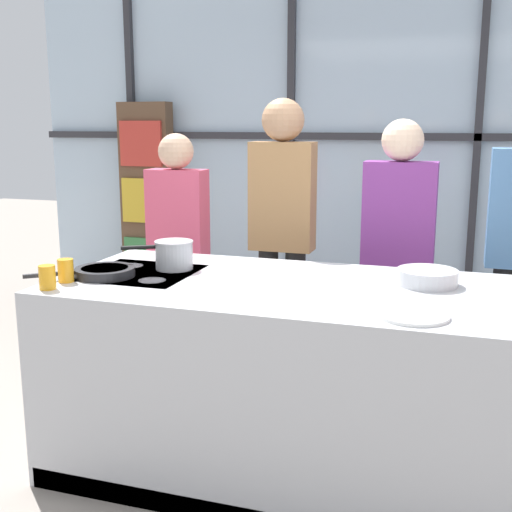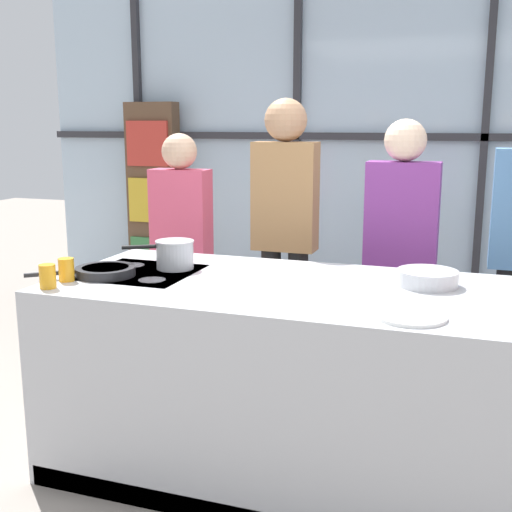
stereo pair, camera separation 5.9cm
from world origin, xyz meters
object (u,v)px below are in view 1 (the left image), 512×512
spectator_far_left (178,239)px  juice_glass_near (47,277)px  saucepan (174,254)px  juice_glass_far (66,271)px  spectator_center_left (282,223)px  spectator_center_right (398,245)px  white_plate (413,315)px  frying_pan (103,272)px  mixing_bowl (427,277)px

spectator_far_left → juice_glass_near: size_ratio=14.74×
saucepan → juice_glass_far: 0.54m
spectator_center_left → spectator_center_right: 0.70m
saucepan → juice_glass_near: size_ratio=3.05×
juice_glass_far → white_plate: bearing=-2.4°
spectator_far_left → juice_glass_near: spectator_far_left is taller
spectator_far_left → spectator_center_left: size_ratio=0.89×
spectator_center_right → white_plate: bearing=98.2°
juice_glass_near → spectator_center_left: bearing=62.4°
frying_pan → white_plate: (1.47, -0.21, -0.02)m
saucepan → juice_glass_near: bearing=-124.0°
spectator_far_left → frying_pan: 1.06m
spectator_center_right → mixing_bowl: 0.78m
frying_pan → juice_glass_near: juice_glass_near is taller
spectator_far_left → juice_glass_near: bearing=89.4°
spectator_center_right → saucepan: spectator_center_right is taller
juice_glass_near → mixing_bowl: bearing=20.4°
frying_pan → juice_glass_far: 0.18m
white_plate → juice_glass_near: bearing=-177.3°
frying_pan → juice_glass_near: (-0.11, -0.29, 0.03)m
white_plate → juice_glass_far: bearing=177.6°
mixing_bowl → saucepan: bearing=-177.3°
spectator_center_right → mixing_bowl: size_ratio=6.10×
juice_glass_near → white_plate: bearing=2.7°
frying_pan → juice_glass_far: size_ratio=4.05×
mixing_bowl → juice_glass_far: (-1.60, -0.46, 0.01)m
spectator_center_left → frying_pan: size_ratio=4.11×
spectator_center_left → juice_glass_near: size_ratio=16.64×
saucepan → frying_pan: bearing=-135.0°
spectator_far_left → white_plate: spectator_far_left is taller
white_plate → juice_glass_near: (-1.58, -0.07, 0.05)m
spectator_center_left → white_plate: size_ratio=6.55×
spectator_center_right → mixing_bowl: spectator_center_right is taller
saucepan → juice_glass_far: size_ratio=3.05×
spectator_far_left → white_plate: size_ratio=5.80×
spectator_center_left → mixing_bowl: size_ratio=6.53×
saucepan → white_plate: saucepan is taller
saucepan → white_plate: (1.22, -0.46, -0.07)m
saucepan → juice_glass_far: saucepan is taller
spectator_center_right → juice_glass_near: bearing=44.0°
frying_pan → spectator_far_left: bearing=95.1°
mixing_bowl → juice_glass_far: bearing=-164.1°
spectator_far_left → juice_glass_near: (-0.01, -1.35, 0.06)m
mixing_bowl → juice_glass_far: juice_glass_far is taller
saucepan → mixing_bowl: size_ratio=1.20×
white_plate → mixing_bowl: mixing_bowl is taller
spectator_far_left → spectator_center_left: (0.69, 0.00, 0.14)m
mixing_bowl → juice_glass_near: size_ratio=2.55×
saucepan → juice_glass_near: (-0.36, -0.54, -0.02)m
white_plate → juice_glass_near: 1.58m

